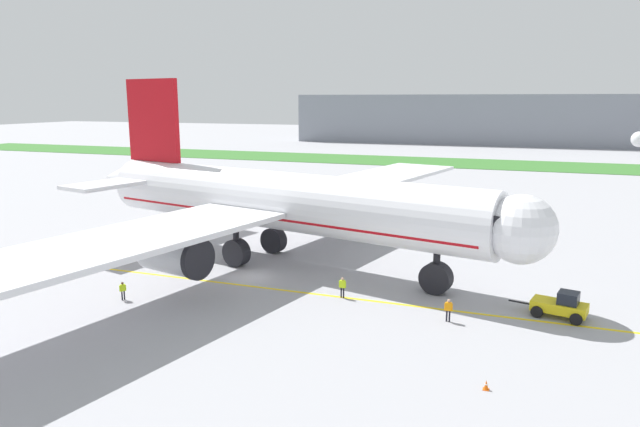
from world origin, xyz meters
The scene contains 11 objects.
ground_plane centered at (0.00, 0.00, 0.00)m, with size 600.00×600.00×0.00m, color #9E9EA3.
apron_taxi_line centered at (0.00, -2.41, 0.00)m, with size 280.00×0.36×0.01m, color yellow.
grass_median_strip centered at (0.00, 105.31, 0.05)m, with size 320.00×24.00×0.10m, color #38722D.
airliner_foreground centered at (0.28, 5.15, 6.31)m, with size 52.31×83.11×18.60m.
pushback_tug centered at (26.68, -1.04, 0.95)m, with size 5.84×3.06×2.10m.
ground_crew_wingwalker_port centered at (-7.26, -9.17, 0.95)m, with size 0.44×0.46×1.57m.
ground_crew_marshaller_front centered at (9.69, -2.48, 1.07)m, with size 0.62×0.26×1.77m.
ground_crew_wingwalker_starboard centered at (18.72, -4.79, 1.07)m, with size 0.62×0.28×1.76m.
traffic_cone_port_wing centered at (22.11, -14.41, 0.28)m, with size 0.36×0.36×0.58m.
service_truck_baggage_loader centered at (-35.37, 47.31, 1.58)m, with size 4.97×3.53×2.97m.
terminal_building centered at (5.81, 174.17, 9.00)m, with size 133.85×20.00×18.00m, color gray.
Camera 1 is at (23.29, -45.90, 16.37)m, focal length 31.97 mm.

